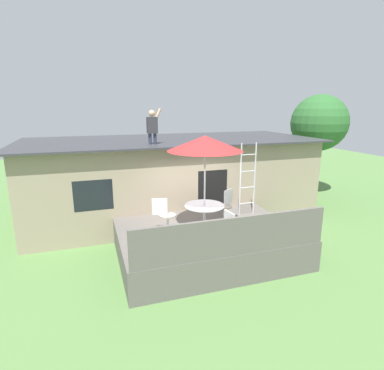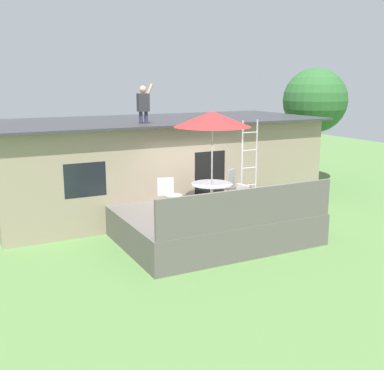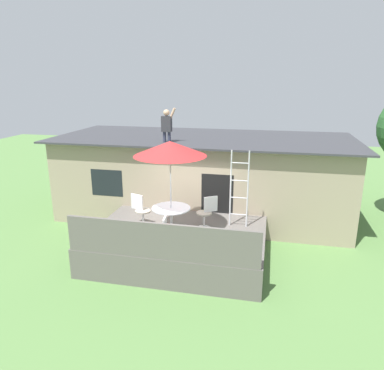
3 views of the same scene
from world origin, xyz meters
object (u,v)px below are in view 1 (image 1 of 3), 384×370
at_px(patio_umbrella, 205,143).
at_px(person_figure, 152,125).
at_px(patio_chair_near, 226,229).
at_px(step_ladder, 248,179).
at_px(patio_table, 204,211).
at_px(backyard_tree, 319,124).
at_px(patio_chair_right, 226,206).
at_px(patio_chair_left, 165,216).

height_order(patio_umbrella, person_figure, person_figure).
bearing_deg(patio_chair_near, patio_umbrella, 0.00).
distance_m(step_ladder, patio_chair_near, 2.59).
height_order(patio_table, step_ladder, step_ladder).
height_order(step_ladder, patio_chair_near, step_ladder).
bearing_deg(step_ladder, patio_table, -152.06).
bearing_deg(backyard_tree, patio_chair_right, -147.57).
distance_m(step_ladder, patio_chair_right, 1.13).
relative_size(patio_chair_left, patio_chair_right, 1.00).
distance_m(person_figure, patio_chair_right, 3.39).
bearing_deg(patio_chair_near, person_figure, 6.86).
height_order(patio_umbrella, patio_chair_left, patio_umbrella).
distance_m(patio_umbrella, patio_chair_near, 2.16).
height_order(patio_chair_left, patio_chair_near, same).
bearing_deg(backyard_tree, step_ladder, -146.16).
height_order(patio_chair_left, backyard_tree, backyard_tree).
distance_m(person_figure, backyard_tree, 8.36).
height_order(patio_umbrella, backyard_tree, backyard_tree).
relative_size(person_figure, backyard_tree, 0.24).
relative_size(patio_umbrella, patio_chair_left, 2.76).
xyz_separation_m(patio_umbrella, person_figure, (-0.81, 2.50, 0.34)).
relative_size(patio_table, patio_umbrella, 0.41).
bearing_deg(step_ladder, person_figure, 147.95).
xyz_separation_m(patio_chair_near, backyard_tree, (7.12, 5.67, 2.01)).
height_order(patio_chair_left, patio_chair_right, same).
height_order(step_ladder, patio_chair_right, step_ladder).
bearing_deg(patio_chair_near, patio_chair_right, -32.34).
height_order(patio_table, person_figure, person_figure).
xyz_separation_m(step_ladder, patio_chair_left, (-2.71, -0.59, -0.64)).
bearing_deg(patio_table, patio_chair_right, 33.13).
relative_size(step_ladder, backyard_tree, 0.48).
bearing_deg(patio_chair_left, backyard_tree, 45.82).
xyz_separation_m(patio_chair_left, backyard_tree, (8.26, 4.31, 2.01)).
xyz_separation_m(patio_chair_left, patio_chair_right, (1.85, 0.24, 0.00)).
distance_m(patio_umbrella, patio_chair_right, 2.15).
bearing_deg(backyard_tree, patio_table, -147.49).
distance_m(patio_chair_right, backyard_tree, 7.85).
relative_size(step_ladder, person_figure, 1.98).
height_order(step_ladder, patio_chair_left, step_ladder).
bearing_deg(patio_umbrella, patio_chair_near, -81.72).
relative_size(patio_chair_right, patio_chair_near, 1.00).
bearing_deg(step_ladder, patio_chair_left, -167.76).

